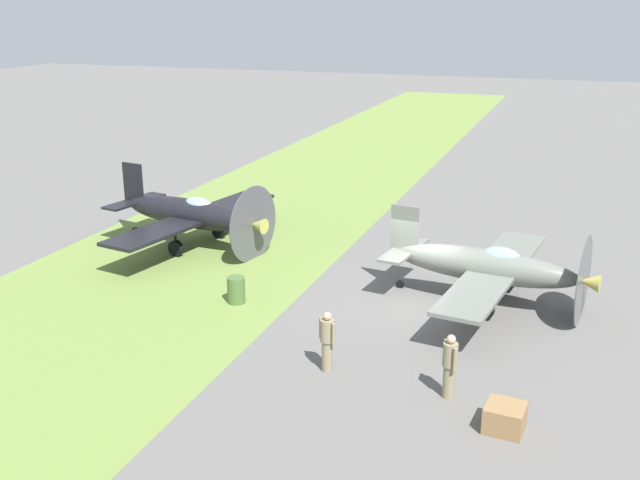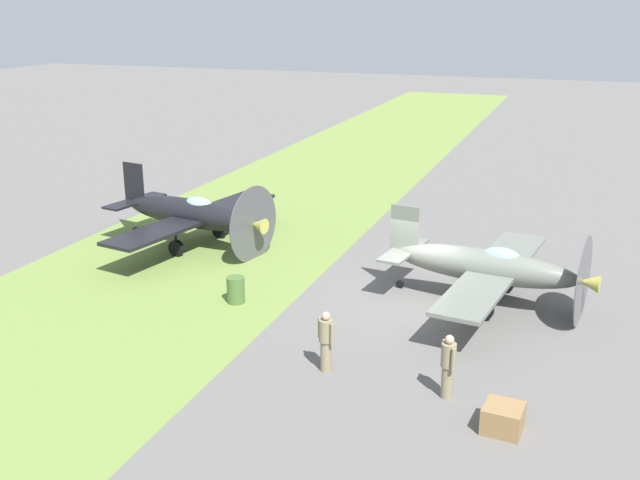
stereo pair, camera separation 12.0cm
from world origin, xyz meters
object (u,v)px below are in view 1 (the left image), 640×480
(ground_crew_chief, at_px, (327,340))
(fuel_drum, at_px, (236,290))
(supply_crate, at_px, (505,418))
(airplane_wingman, at_px, (191,214))
(ground_crew_mechanic, at_px, (450,365))
(airplane_lead, at_px, (488,266))

(ground_crew_chief, xyz_separation_m, fuel_drum, (-3.49, -4.46, -0.46))
(fuel_drum, bearing_deg, supply_crate, 62.60)
(airplane_wingman, distance_m, ground_crew_mechanic, 15.02)
(ground_crew_mechanic, bearing_deg, fuel_drum, -152.56)
(airplane_wingman, relative_size, ground_crew_chief, 5.36)
(airplane_wingman, relative_size, ground_crew_mechanic, 5.36)
(airplane_wingman, height_order, supply_crate, airplane_wingman)
(airplane_wingman, height_order, fuel_drum, airplane_wingman)
(ground_crew_mechanic, xyz_separation_m, fuel_drum, (-3.78, -7.83, -0.46))
(ground_crew_chief, bearing_deg, airplane_lead, -87.71)
(airplane_lead, bearing_deg, airplane_wingman, -92.14)
(airplane_lead, xyz_separation_m, supply_crate, (7.64, 1.49, -1.00))
(ground_crew_chief, height_order, fuel_drum, ground_crew_chief)
(supply_crate, bearing_deg, ground_crew_mechanic, -124.95)
(airplane_lead, distance_m, ground_crew_mechanic, 6.58)
(ground_crew_mechanic, distance_m, fuel_drum, 8.70)
(airplane_lead, distance_m, ground_crew_chief, 7.16)
(airplane_lead, height_order, fuel_drum, airplane_lead)
(airplane_wingman, xyz_separation_m, ground_crew_chief, (8.39, 8.89, -0.46))
(ground_crew_chief, xyz_separation_m, ground_crew_mechanic, (0.29, 3.37, 0.00))
(airplane_lead, xyz_separation_m, ground_crew_mechanic, (6.57, -0.04, -0.40))
(airplane_lead, relative_size, ground_crew_mechanic, 5.13)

